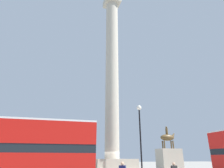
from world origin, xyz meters
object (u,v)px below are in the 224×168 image
object	(u,v)px
monument_column	(112,108)
bus_a	(16,150)
equestrian_statue	(169,158)
street_lamp	(140,134)

from	to	relation	value
monument_column	bus_a	size ratio (longest dim) A/B	2.30
equestrian_statue	street_lamp	bearing A→B (deg)	-132.87
monument_column	equestrian_statue	distance (m)	12.50
bus_a	street_lamp	distance (m)	10.62
equestrian_statue	street_lamp	world-z (taller)	street_lamp
equestrian_statue	street_lamp	distance (m)	12.41
bus_a	equestrian_statue	bearing A→B (deg)	33.54
street_lamp	equestrian_statue	bearing A→B (deg)	45.03
monument_column	bus_a	xyz separation A→B (m)	(-8.72, -6.08, -4.94)
bus_a	street_lamp	size ratio (longest dim) A/B	1.54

